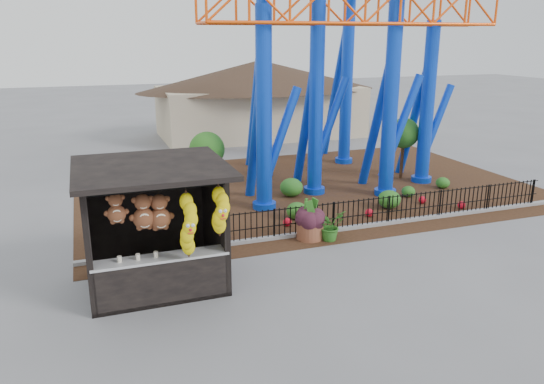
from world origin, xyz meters
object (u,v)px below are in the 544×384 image
object	(u,v)px
terracotta_planter	(310,230)
prize_booth	(156,230)
potted_plant	(330,225)
roller_coaster	(333,24)

from	to	relation	value
terracotta_planter	prize_booth	bearing A→B (deg)	-159.52
prize_booth	terracotta_planter	bearing A→B (deg)	20.48
prize_booth	potted_plant	xyz separation A→B (m)	(5.36, 1.51, -1.06)
roller_coaster	terracotta_planter	distance (m)	8.90
roller_coaster	terracotta_planter	size ratio (longest dim) A/B	13.40
terracotta_planter	potted_plant	bearing A→B (deg)	-28.71
roller_coaster	prize_booth	bearing A→B (deg)	-137.82
potted_plant	prize_booth	bearing A→B (deg)	176.40
prize_booth	roller_coaster	bearing A→B (deg)	42.18
prize_booth	terracotta_planter	world-z (taller)	prize_booth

